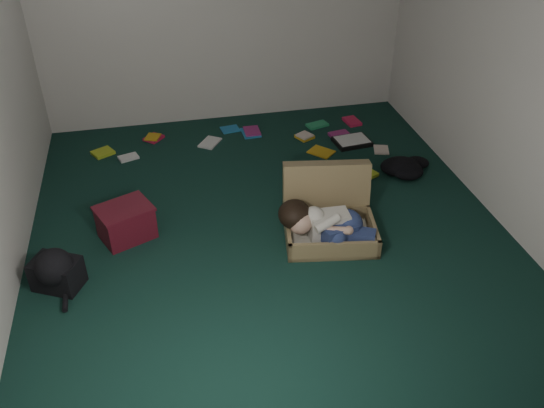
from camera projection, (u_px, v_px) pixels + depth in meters
name	position (u px, v px, depth m)	size (l,w,h in m)	color
floor	(268.00, 228.00, 4.98)	(4.50, 4.50, 0.00)	#102E26
wall_back	(223.00, 4.00, 6.06)	(4.50, 4.50, 0.00)	silver
wall_front	(378.00, 292.00, 2.43)	(4.50, 4.50, 0.00)	silver
wall_right	(512.00, 66.00, 4.60)	(4.50, 4.50, 0.00)	silver
suitcase	(328.00, 214.00, 4.86)	(0.85, 0.83, 0.55)	#907A4F
person	(326.00, 224.00, 4.68)	(0.78, 0.48, 0.34)	silver
maroon_bin	(126.00, 222.00, 4.79)	(0.53, 0.49, 0.30)	#58111E
backpack	(57.00, 272.00, 4.30)	(0.43, 0.35, 0.26)	black
clothing_pile	(409.00, 166.00, 5.70)	(0.47, 0.38, 0.15)	black
paper_tray	(352.00, 141.00, 6.23)	(0.40, 0.32, 0.05)	black
book_scatter	(266.00, 141.00, 6.26)	(3.08, 1.48, 0.02)	#ADC723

